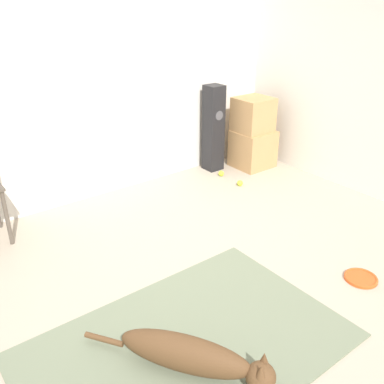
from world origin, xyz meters
The scene contains 10 objects.
ground_plane centered at (0.00, 0.00, 0.00)m, with size 12.00×12.00×0.00m, color #B2A38E.
wall_back centered at (0.00, 2.10, 1.27)m, with size 8.00×0.06×2.55m.
area_rug centered at (-0.27, -0.25, 0.00)m, with size 1.97×1.30×0.01m.
dog centered at (-0.36, -0.43, 0.12)m, with size 0.71×1.01×0.23m.
frisbee centered at (1.19, -0.52, 0.01)m, with size 0.25×0.25×0.03m.
cardboard_box_lower centered at (2.19, 1.66, 0.23)m, with size 0.46×0.43×0.45m.
cardboard_box_upper centered at (2.17, 1.68, 0.66)m, with size 0.41×0.39×0.40m.
floor_speaker centered at (1.73, 1.89, 0.51)m, with size 0.20×0.20×1.03m.
tennis_ball_by_boxes centered at (1.66, 1.65, 0.03)m, with size 0.07×0.07×0.07m.
tennis_ball_near_speaker centered at (1.65, 1.31, 0.03)m, with size 0.07×0.07×0.07m.
Camera 1 is at (-1.47, -1.85, 2.01)m, focal length 40.00 mm.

